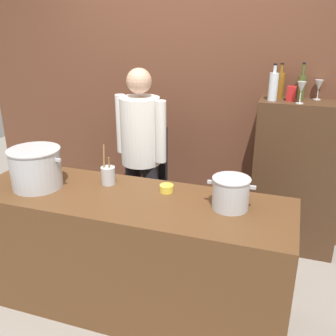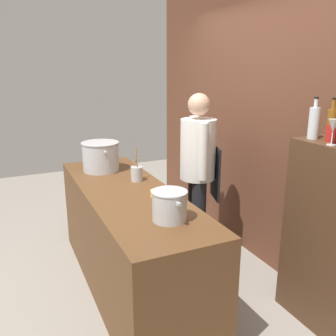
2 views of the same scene
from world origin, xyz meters
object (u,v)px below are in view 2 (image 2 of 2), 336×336
at_px(stockpot_large, 101,156).
at_px(wine_glass_short, 333,127).
at_px(wine_bottle_amber, 331,123).
at_px(utensil_crock, 137,173).
at_px(spice_tin_red, 334,134).
at_px(chef, 198,166).
at_px(stockpot_small, 169,206).
at_px(butter_jar, 156,193).
at_px(wine_bottle_clear, 314,122).

xyz_separation_m(stockpot_large, wine_glass_short, (1.72, 1.13, 0.47)).
bearing_deg(wine_glass_short, wine_bottle_amber, 134.66).
distance_m(utensil_crock, spice_tin_red, 1.64).
xyz_separation_m(chef, stockpot_large, (-0.46, -0.84, 0.08)).
bearing_deg(utensil_crock, stockpot_small, -5.90).
xyz_separation_m(butter_jar, wine_bottle_clear, (0.60, 0.98, 0.59)).
bearing_deg(chef, wine_glass_short, -149.33).
height_order(utensil_crock, butter_jar, utensil_crock).
distance_m(wine_bottle_amber, spice_tin_red, 0.14).
bearing_deg(utensil_crock, butter_jar, 0.55).
bearing_deg(wine_bottle_clear, utensil_crock, -136.70).
distance_m(stockpot_small, spice_tin_red, 1.24).
distance_m(utensil_crock, wine_bottle_clear, 1.53).
relative_size(stockpot_small, wine_bottle_amber, 1.04).
distance_m(chef, spice_tin_red, 1.35).
bearing_deg(stockpot_large, butter_jar, 13.04).
bearing_deg(stockpot_small, wine_bottle_clear, 82.95).
height_order(wine_bottle_clear, spice_tin_red, wine_bottle_clear).
bearing_deg(stockpot_small, chef, 141.44).
distance_m(stockpot_large, wine_glass_short, 2.12).
xyz_separation_m(chef, utensil_crock, (-0.00, -0.63, 0.00)).
height_order(wine_bottle_amber, wine_glass_short, wine_bottle_amber).
bearing_deg(wine_bottle_clear, spice_tin_red, 15.98).
bearing_deg(butter_jar, wine_bottle_amber, 59.64).
distance_m(stockpot_large, spice_tin_red, 2.10).
xyz_separation_m(chef, wine_bottle_clear, (1.04, 0.35, 0.55)).
height_order(chef, butter_jar, chef).
height_order(stockpot_small, utensil_crock, utensil_crock).
bearing_deg(butter_jar, spice_tin_red, 53.96).
height_order(chef, stockpot_small, chef).
bearing_deg(stockpot_large, wine_bottle_amber, 40.15).
distance_m(wine_bottle_amber, wine_bottle_clear, 0.13).
bearing_deg(wine_bottle_amber, utensil_crock, -134.69).
height_order(stockpot_small, wine_bottle_amber, wine_bottle_amber).
bearing_deg(wine_glass_short, utensil_crock, -143.68).
bearing_deg(wine_bottle_amber, wine_glass_short, -45.34).
distance_m(stockpot_small, wine_bottle_clear, 1.20).
height_order(butter_jar, wine_glass_short, wine_glass_short).
xyz_separation_m(stockpot_large, utensil_crock, (0.46, 0.21, -0.07)).
bearing_deg(spice_tin_red, stockpot_small, -104.07).
xyz_separation_m(utensil_crock, wine_glass_short, (1.26, 0.93, 0.55)).
bearing_deg(utensil_crock, spice_tin_red, 40.73).
xyz_separation_m(butter_jar, wine_glass_short, (0.82, 0.92, 0.59)).
relative_size(chef, spice_tin_red, 14.05).
height_order(utensil_crock, wine_glass_short, wine_glass_short).
height_order(stockpot_small, butter_jar, stockpot_small).
bearing_deg(stockpot_small, wine_bottle_amber, 81.40).
distance_m(utensil_crock, butter_jar, 0.45).
bearing_deg(stockpot_small, spice_tin_red, 75.93).
bearing_deg(wine_bottle_clear, butter_jar, -121.33).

